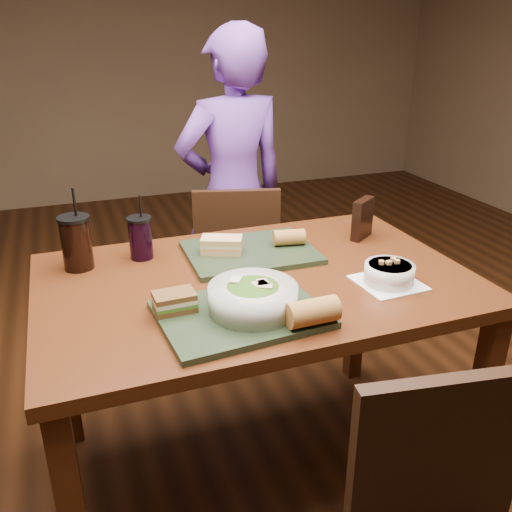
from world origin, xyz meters
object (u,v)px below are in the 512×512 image
at_px(cup_berry, 140,238).
at_px(chip_bag, 362,219).
at_px(tray_far, 250,252).
at_px(salad_bowl, 253,296).
at_px(sandwich_far, 222,245).
at_px(baguette_far, 289,237).
at_px(sandwich_near, 175,301).
at_px(cup_cola, 76,242).
at_px(soup_bowl, 389,273).
at_px(tray_near, 241,314).
at_px(baguette_near, 312,312).
at_px(chair_far, 231,265).
at_px(dining_table, 256,303).
at_px(diner, 233,195).

relative_size(cup_berry, chip_bag, 1.50).
height_order(tray_far, chip_bag, chip_bag).
height_order(salad_bowl, sandwich_far, salad_bowl).
xyz_separation_m(baguette_far, cup_berry, (-0.48, 0.10, 0.03)).
xyz_separation_m(sandwich_near, cup_cola, (-0.22, 0.41, 0.04)).
xyz_separation_m(soup_bowl, cup_berry, (-0.66, 0.45, 0.04)).
relative_size(tray_near, cup_cola, 1.58).
relative_size(tray_far, cup_cola, 1.58).
bearing_deg(baguette_near, chair_far, 83.49).
bearing_deg(sandwich_far, baguette_near, -81.57).
bearing_deg(sandwich_near, chip_bag, 24.05).
xyz_separation_m(tray_near, soup_bowl, (0.48, 0.04, 0.02)).
bearing_deg(sandwich_far, baguette_far, -3.10).
relative_size(dining_table, tray_far, 3.10).
xyz_separation_m(dining_table, salad_bowl, (-0.09, -0.22, 0.15)).
relative_size(tray_far, baguette_near, 3.14).
bearing_deg(baguette_near, tray_near, 140.32).
relative_size(chair_far, sandwich_far, 5.57).
distance_m(cup_cola, chip_bag, 0.98).
xyz_separation_m(salad_bowl, cup_berry, (-0.21, 0.49, 0.01)).
distance_m(sandwich_far, chip_bag, 0.53).
height_order(chair_far, chip_bag, chip_bag).
bearing_deg(soup_bowl, sandwich_far, 138.63).
xyz_separation_m(tray_far, cup_berry, (-0.35, 0.10, 0.06)).
height_order(baguette_near, baguette_far, baguette_near).
bearing_deg(chip_bag, sandwich_near, 168.87).
xyz_separation_m(dining_table, sandwich_far, (-0.05, 0.18, 0.14)).
xyz_separation_m(salad_bowl, chip_bag, (0.56, 0.41, 0.01)).
bearing_deg(tray_far, sandwich_near, -135.13).
relative_size(tray_far, salad_bowl, 1.79).
bearing_deg(salad_bowl, chair_far, 75.97).
bearing_deg(soup_bowl, cup_berry, 145.72).
relative_size(tray_near, cup_berry, 1.93).
distance_m(dining_table, cup_berry, 0.44).
xyz_separation_m(sandwich_near, sandwich_far, (0.23, 0.34, 0.00)).
bearing_deg(chair_far, sandwich_far, -110.32).
height_order(dining_table, tray_near, tray_near).
relative_size(tray_near, chip_bag, 2.90).
bearing_deg(sandwich_far, diner, 69.36).
relative_size(sandwich_near, cup_cola, 0.41).
distance_m(dining_table, salad_bowl, 0.28).
bearing_deg(tray_near, tray_far, 66.91).
xyz_separation_m(tray_far, chip_bag, (0.43, 0.01, 0.06)).
distance_m(soup_bowl, sandwich_near, 0.64).
relative_size(baguette_far, cup_berry, 0.49).
xyz_separation_m(salad_bowl, baguette_near, (0.11, -0.12, -0.01)).
relative_size(sandwich_near, sandwich_far, 0.73).
relative_size(diner, soup_bowl, 7.83).
height_order(soup_bowl, sandwich_near, soup_bowl).
bearing_deg(salad_bowl, soup_bowl, 5.66).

